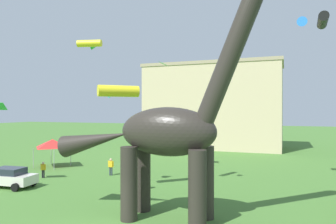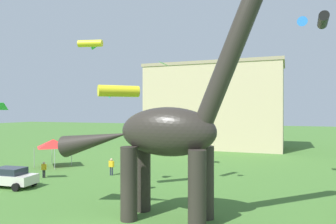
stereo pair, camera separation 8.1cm
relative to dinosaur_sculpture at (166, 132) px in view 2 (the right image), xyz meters
The scene contains 11 objects.
dinosaur_sculpture is the anchor object (origin of this frame).
parked_sedan_left 15.17m from the dinosaur_sculpture, behind, with size 4.34×2.16×1.55m.
person_photographer 13.62m from the dinosaur_sculpture, 134.46° to the left, with size 0.60×0.26×1.60m.
person_near_flyer 7.95m from the dinosaur_sculpture, 126.41° to the left, with size 0.55×0.24×1.47m.
person_watching_child 16.08m from the dinosaur_sculpture, 156.64° to the left, with size 0.55×0.24×1.46m.
festival_canopy_tent 20.74m from the dinosaur_sculpture, 147.66° to the left, with size 3.15×3.15×3.00m.
kite_near_high 27.09m from the dinosaur_sculpture, 133.76° to the left, with size 3.28×3.04×0.93m.
kite_mid_right 10.88m from the dinosaur_sculpture, 24.11° to the left, with size 1.73×2.02×0.59m.
kite_apex 14.57m from the dinosaur_sculpture, 112.08° to the left, with size 1.03×1.34×0.40m.
kite_far_left 7.40m from the dinosaur_sculpture, 142.85° to the left, with size 3.10×3.13×0.89m.
background_building_block 35.60m from the dinosaur_sculpture, 98.01° to the left, with size 21.97×10.45×13.72m.
Camera 2 is at (8.91, -12.68, 6.13)m, focal length 33.70 mm.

